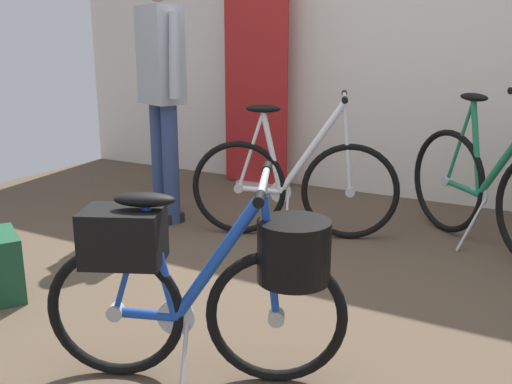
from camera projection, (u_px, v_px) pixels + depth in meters
ground_plane at (227, 308)px, 2.71m from camera, size 6.17×6.17×0.00m
back_wall at (392, 8)px, 4.39m from camera, size 6.17×0.10×2.95m
floor_banner_stand at (256, 95)px, 4.87m from camera, size 0.60×0.36×1.74m
folding_bike_foreground at (207, 274)px, 2.05m from camera, size 1.02×0.61×0.79m
display_bike_left at (491, 189)px, 3.39m from camera, size 1.14×0.96×1.01m
display_bike_right at (294, 184)px, 3.63m from camera, size 1.25×0.62×0.93m
visitor_near_wall at (161, 80)px, 3.81m from camera, size 0.49×0.36×1.69m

